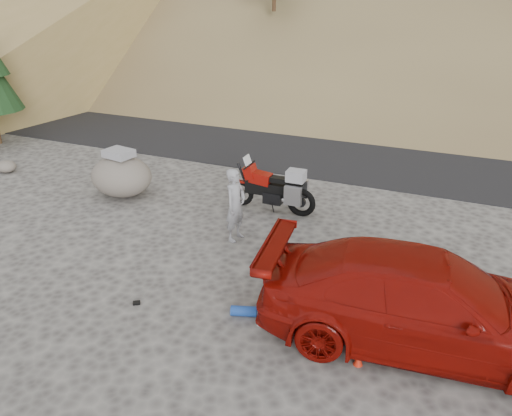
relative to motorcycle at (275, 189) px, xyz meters
The scene contains 12 objects.
ground 3.04m from the motorcycle, 97.40° to the right, with size 140.00×140.00×0.00m, color #44413F.
road 6.09m from the motorcycle, 93.63° to the left, with size 120.00×7.00×0.05m, color black.
motorcycle is the anchor object (origin of this frame).
man 1.89m from the motorcycle, 98.47° to the right, with size 0.62×0.40×1.69m, color gray.
red_car 5.58m from the motorcycle, 43.60° to the right, with size 2.15×5.28×1.53m, color maroon.
boulder 4.28m from the motorcycle, behind, with size 2.11×1.97×1.28m.
small_rock 8.70m from the motorcycle, behind, with size 0.76×0.73×0.36m.
gear_white_cloth 4.69m from the motorcycle, 69.27° to the right, with size 0.42×0.37×0.01m, color white.
gear_blue_mat 4.51m from the motorcycle, 75.82° to the right, with size 0.18×0.18×0.46m, color #193E96.
gear_bottle 4.99m from the motorcycle, 55.13° to the right, with size 0.08×0.08×0.21m, color #193E96.
gear_funnel 5.79m from the motorcycle, 55.98° to the right, with size 0.15×0.15×0.19m, color red.
gear_glove_b 4.91m from the motorcycle, 100.07° to the right, with size 0.13×0.10×0.04m, color black.
Camera 1 is at (4.52, -7.97, 5.38)m, focal length 35.00 mm.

